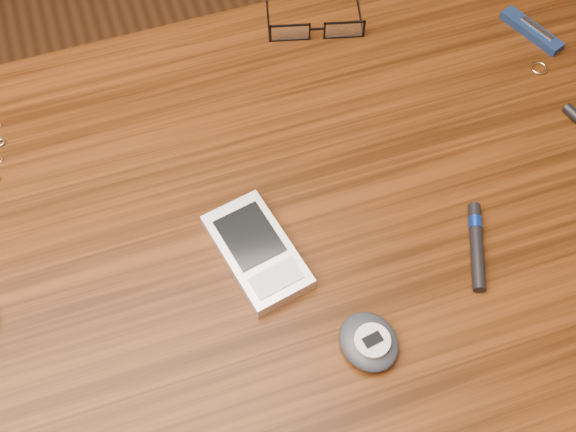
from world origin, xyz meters
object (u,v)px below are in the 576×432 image
(pedometer, at_px, (369,342))
(pda_phone, at_px, (257,251))
(pocket_knife, at_px, (532,31))
(desk, at_px, (246,315))
(eyeglasses, at_px, (316,28))

(pedometer, bearing_deg, pda_phone, 119.28)
(pedometer, height_order, pocket_knife, pedometer)
(desk, relative_size, eyeglasses, 7.05)
(pda_phone, relative_size, pedometer, 1.90)
(eyeglasses, relative_size, pedometer, 2.09)
(eyeglasses, bearing_deg, desk, -122.71)
(eyeglasses, height_order, pocket_knife, eyeglasses)
(pda_phone, distance_m, pedometer, 0.14)
(pocket_knife, bearing_deg, eyeglasses, 161.67)
(pda_phone, height_order, pedometer, pedometer)
(eyeglasses, xyz_separation_m, pedometer, (-0.09, -0.39, -0.00))
(eyeglasses, relative_size, pda_phone, 1.10)
(desk, bearing_deg, pda_phone, 33.75)
(eyeglasses, xyz_separation_m, pda_phone, (-0.16, -0.26, -0.00))
(desk, relative_size, pedometer, 14.75)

